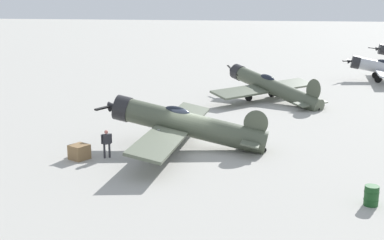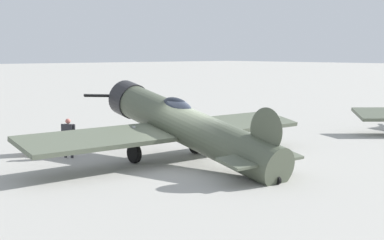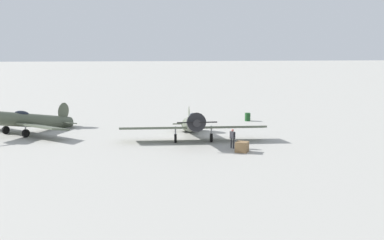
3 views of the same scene
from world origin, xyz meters
name	(u,v)px [view 3 (image 3 of 3)]	position (x,y,z in m)	size (l,w,h in m)	color
ground_plane	(192,139)	(0.00, 0.00, 0.00)	(400.00, 400.00, 0.00)	#A8A59E
airplane_foreground	(192,124)	(0.54, -0.01, 1.51)	(10.75, 13.49, 3.40)	#4C5442
airplane_mid_apron	(26,121)	(-4.17, -16.33, 1.33)	(10.21, 10.54, 3.36)	#4C5442
ground_crew_mechanic	(232,137)	(4.52, 3.08, 1.03)	(0.56, 0.45, 1.69)	#2D2D33
equipment_crate	(242,147)	(6.04, 3.61, 0.43)	(1.30, 1.31, 0.86)	olive
fuel_drum	(248,117)	(-9.81, 7.51, 0.47)	(0.69, 0.69, 0.94)	#19471E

